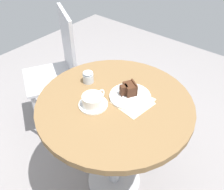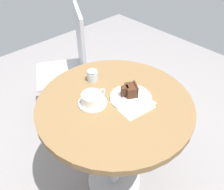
% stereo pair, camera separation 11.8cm
% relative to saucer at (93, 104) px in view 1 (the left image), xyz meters
% --- Properties ---
extents(ground_plane, '(4.40, 4.40, 0.01)m').
position_rel_saucer_xyz_m(ground_plane, '(0.09, -0.07, -0.75)').
color(ground_plane, gray).
rests_on(ground_plane, ground).
extents(cafe_table, '(0.80, 0.80, 0.74)m').
position_rel_saucer_xyz_m(cafe_table, '(0.09, -0.07, -0.12)').
color(cafe_table, brown).
rests_on(cafe_table, ground).
extents(saucer, '(0.15, 0.15, 0.01)m').
position_rel_saucer_xyz_m(saucer, '(0.00, 0.00, 0.00)').
color(saucer, white).
rests_on(saucer, cafe_table).
extents(coffee_cup, '(0.14, 0.10, 0.06)m').
position_rel_saucer_xyz_m(coffee_cup, '(-0.00, -0.00, 0.03)').
color(coffee_cup, white).
rests_on(coffee_cup, saucer).
extents(teaspoon, '(0.02, 0.09, 0.00)m').
position_rel_saucer_xyz_m(teaspoon, '(-0.04, 0.02, 0.01)').
color(teaspoon, '#B7B7BC').
rests_on(teaspoon, saucer).
extents(cake_plate, '(0.21, 0.21, 0.01)m').
position_rel_saucer_xyz_m(cake_plate, '(0.17, -0.11, 0.00)').
color(cake_plate, white).
rests_on(cake_plate, cafe_table).
extents(cake_slice, '(0.09, 0.09, 0.06)m').
position_rel_saucer_xyz_m(cake_slice, '(0.18, -0.09, 0.04)').
color(cake_slice, '#422619').
rests_on(cake_slice, cake_plate).
extents(fork, '(0.12, 0.11, 0.00)m').
position_rel_saucer_xyz_m(fork, '(0.17, -0.05, 0.01)').
color(fork, '#B7B7BC').
rests_on(fork, cake_plate).
extents(napkin, '(0.19, 0.18, 0.00)m').
position_rel_saucer_xyz_m(napkin, '(0.15, -0.15, -0.00)').
color(napkin, beige).
rests_on(napkin, cafe_table).
extents(cafe_chair, '(0.52, 0.52, 0.96)m').
position_rel_saucer_xyz_m(cafe_chair, '(0.32, 0.66, -0.19)').
color(cafe_chair, '#BCBCC1').
rests_on(cafe_chair, ground).
extents(sugar_pot, '(0.06, 0.06, 0.07)m').
position_rel_saucer_xyz_m(sugar_pot, '(0.13, 0.15, 0.03)').
color(sugar_pot, silver).
rests_on(sugar_pot, cafe_table).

